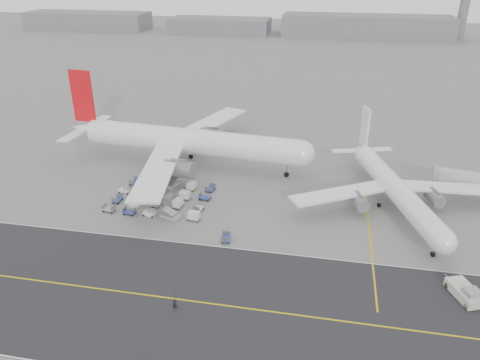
% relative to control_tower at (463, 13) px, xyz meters
% --- Properties ---
extents(ground, '(700.00, 700.00, 0.00)m').
position_rel_control_tower_xyz_m(ground, '(-100.00, -265.00, -16.25)').
color(ground, gray).
rests_on(ground, ground).
extents(taxiway, '(220.00, 59.00, 0.03)m').
position_rel_control_tower_xyz_m(taxiway, '(-94.98, -282.98, -16.24)').
color(taxiway, '#29282B').
rests_on(taxiway, ground).
extents(horizon_buildings, '(520.00, 28.00, 28.00)m').
position_rel_control_tower_xyz_m(horizon_buildings, '(-70.00, -5.00, -16.25)').
color(horizon_buildings, slate).
rests_on(horizon_buildings, ground).
extents(control_tower, '(7.00, 7.00, 31.25)m').
position_rel_control_tower_xyz_m(control_tower, '(0.00, 0.00, 0.00)').
color(control_tower, slate).
rests_on(control_tower, ground).
extents(airliner_a, '(66.81, 65.82, 23.05)m').
position_rel_control_tower_xyz_m(airliner_a, '(-115.29, -231.45, -9.62)').
color(airliner_a, white).
rests_on(airliner_a, ground).
extents(airliner_b, '(44.73, 45.64, 16.24)m').
position_rel_control_tower_xyz_m(airliner_b, '(-64.78, -244.81, -11.56)').
color(airliner_b, white).
rests_on(airliner_b, ground).
extents(pushback_tug, '(5.48, 8.74, 2.51)m').
position_rel_control_tower_xyz_m(pushback_tug, '(-56.08, -273.76, -15.22)').
color(pushback_tug, beige).
rests_on(pushback_tug, ground).
extents(jet_bridge, '(16.07, 5.74, 5.99)m').
position_rel_control_tower_xyz_m(jet_bridge, '(-47.51, -236.69, -12.08)').
color(jet_bridge, gray).
rests_on(jet_bridge, ground).
extents(gse_cluster, '(30.09, 25.58, 1.98)m').
position_rel_control_tower_xyz_m(gse_cluster, '(-115.03, -251.97, -16.25)').
color(gse_cluster, '#9B9BA0').
rests_on(gse_cluster, ground).
extents(stray_dolly, '(1.87, 2.71, 1.56)m').
position_rel_control_tower_xyz_m(stray_dolly, '(-97.31, -264.99, -16.25)').
color(stray_dolly, silver).
rests_on(stray_dolly, ground).
extents(ground_crew_a, '(0.73, 0.50, 1.95)m').
position_rel_control_tower_xyz_m(ground_crew_a, '(-100.86, -285.31, -15.28)').
color(ground_crew_a, black).
rests_on(ground_crew_a, ground).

